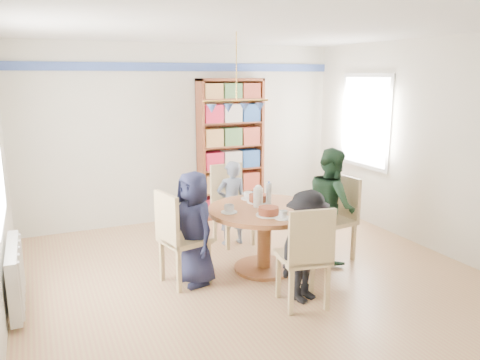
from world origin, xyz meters
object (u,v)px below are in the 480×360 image
chair_far (230,200)px  bookshelf (231,150)px  chair_right (338,214)px  person_left (194,228)px  person_near (307,246)px  person_right (331,204)px  person_far (232,203)px  chair_near (306,253)px  radiator (15,275)px  dining_table (264,224)px  chair_left (177,234)px

chair_far → bookshelf: (0.48, 1.12, 0.49)m
chair_right → person_left: size_ratio=0.82×
person_near → person_right: bearing=22.4°
chair_right → person_far: 1.41m
chair_right → person_near: person_near is taller
person_near → bookshelf: bookshelf is taller
chair_near → bookshelf: size_ratio=0.47×
radiator → dining_table: size_ratio=0.77×
chair_left → person_left: 0.19m
dining_table → person_far: size_ratio=1.14×
person_left → person_near: (0.89, -0.85, -0.05)m
chair_left → person_left: (0.18, -0.03, 0.05)m
person_right → bookshelf: size_ratio=0.64×
radiator → chair_far: size_ratio=0.94×
chair_left → person_left: bearing=-9.0°
person_far → chair_far: bearing=-104.3°
chair_far → bookshelf: size_ratio=0.49×
dining_table → person_far: 0.95m
person_far → person_near: (0.05, -1.80, 0.00)m
chair_near → person_near: person_near is taller
person_right → chair_far: bearing=52.8°
chair_near → person_far: size_ratio=0.91×
dining_table → bookshelf: bearing=77.1°
chair_far → person_near: bearing=-89.4°
person_left → bookshelf: bookshelf is taller
person_right → bookshelf: 2.26m
chair_right → person_left: bearing=179.3°
dining_table → chair_left: 1.03m
chair_near → person_left: size_ratio=0.82×
dining_table → chair_near: chair_near is taller
person_far → person_near: 1.80m
person_right → person_far: bearing=56.5°
chair_left → person_right: 1.93m
person_near → dining_table: bearing=71.3°
chair_far → person_left: bearing=-129.6°
chair_near → person_left: person_left is taller
chair_far → person_left: size_ratio=0.85×
chair_right → person_far: person_far is taller
bookshelf → chair_near: bearing=-99.8°
chair_near → person_near: 0.17m
person_far → bookshelf: (0.50, 1.22, 0.51)m
person_right → person_near: bearing=147.2°
dining_table → person_left: bearing=-179.8°
radiator → person_far: person_far is taller
dining_table → chair_near: size_ratio=1.26×
dining_table → person_near: person_near is taller
person_far → person_near: person_near is taller
person_right → chair_right: bearing=-75.6°
person_near → chair_right: bearing=19.0°
bookshelf → person_left: bearing=-121.8°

